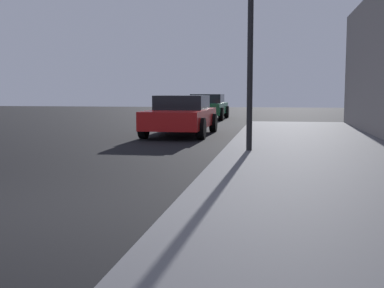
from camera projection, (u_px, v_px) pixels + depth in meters
The scene contains 3 objects.
sidewalk at pixel (366, 227), 4.77m from camera, with size 4.00×32.00×0.15m, color #5B5B60.
car_red at pixel (181, 115), 15.86m from camera, with size 1.96×4.33×1.27m.
car_green at pixel (207, 106), 25.23m from camera, with size 1.96×4.14×1.27m.
Camera 1 is at (3.12, -4.88, 1.38)m, focal length 46.07 mm.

